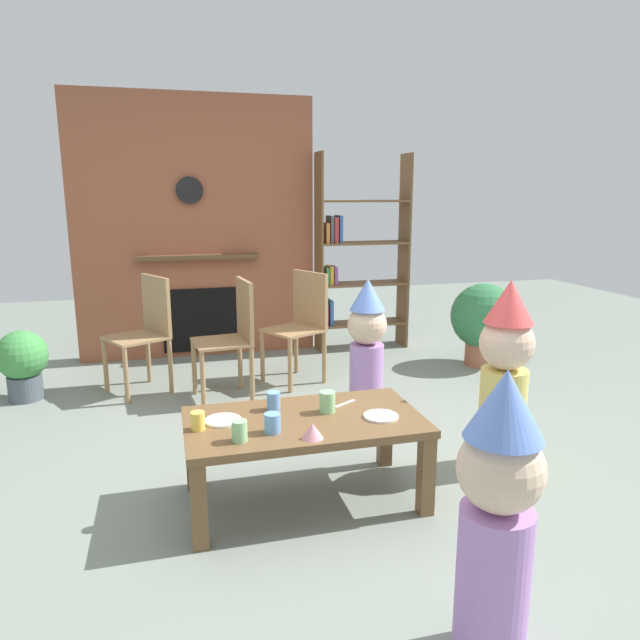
{
  "coord_description": "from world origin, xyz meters",
  "views": [
    {
      "loc": [
        -0.75,
        -2.95,
        1.52
      ],
      "look_at": [
        0.15,
        0.4,
        0.76
      ],
      "focal_mm": 32.42,
      "sensor_mm": 36.0,
      "label": 1
    }
  ],
  "objects_px": {
    "coffee_table": "(304,431)",
    "paper_plate_rear": "(381,416)",
    "child_in_pink": "(505,371)",
    "dining_chair_left": "(146,327)",
    "paper_cup_center": "(272,423)",
    "paper_plate_front": "(223,420)",
    "paper_cup_near_right": "(274,401)",
    "child_by_the_chairs": "(367,345)",
    "bookshelf": "(355,258)",
    "dining_chair_middle": "(233,332)",
    "potted_plant_tall": "(484,319)",
    "child_with_cone_hat": "(498,511)",
    "paper_cup_far_left": "(328,402)",
    "dining_chair_right": "(302,320)",
    "paper_cup_far_right": "(240,431)",
    "birthday_cake_slice": "(313,431)",
    "potted_plant_short": "(22,361)"
  },
  "relations": [
    {
      "from": "dining_chair_middle",
      "to": "potted_plant_short",
      "type": "xyz_separation_m",
      "value": [
        -1.53,
        0.35,
        -0.21
      ]
    },
    {
      "from": "bookshelf",
      "to": "dining_chair_middle",
      "type": "height_order",
      "value": "bookshelf"
    },
    {
      "from": "child_with_cone_hat",
      "to": "bookshelf",
      "type": "bearing_deg",
      "value": -29.69
    },
    {
      "from": "bookshelf",
      "to": "paper_plate_rear",
      "type": "distance_m",
      "value": 2.99
    },
    {
      "from": "paper_cup_near_right",
      "to": "dining_chair_middle",
      "type": "bearing_deg",
      "value": 91.35
    },
    {
      "from": "paper_cup_far_right",
      "to": "paper_plate_rear",
      "type": "bearing_deg",
      "value": 8.0
    },
    {
      "from": "potted_plant_short",
      "to": "bookshelf",
      "type": "bearing_deg",
      "value": 15.37
    },
    {
      "from": "paper_cup_far_left",
      "to": "potted_plant_tall",
      "type": "bearing_deg",
      "value": 43.13
    },
    {
      "from": "paper_plate_front",
      "to": "coffee_table",
      "type": "bearing_deg",
      "value": -8.89
    },
    {
      "from": "paper_cup_near_right",
      "to": "child_in_pink",
      "type": "xyz_separation_m",
      "value": [
        1.28,
        -0.07,
        0.08
      ]
    },
    {
      "from": "paper_cup_far_left",
      "to": "paper_cup_far_right",
      "type": "relative_size",
      "value": 1.11
    },
    {
      "from": "paper_cup_center",
      "to": "paper_plate_front",
      "type": "xyz_separation_m",
      "value": [
        -0.21,
        0.19,
        -0.04
      ]
    },
    {
      "from": "paper_cup_center",
      "to": "child_in_pink",
      "type": "relative_size",
      "value": 0.09
    },
    {
      "from": "paper_cup_near_right",
      "to": "paper_cup_far_left",
      "type": "bearing_deg",
      "value": -21.83
    },
    {
      "from": "paper_plate_rear",
      "to": "birthday_cake_slice",
      "type": "distance_m",
      "value": 0.42
    },
    {
      "from": "child_in_pink",
      "to": "child_by_the_chairs",
      "type": "xyz_separation_m",
      "value": [
        -0.48,
        0.91,
        -0.06
      ]
    },
    {
      "from": "paper_cup_near_right",
      "to": "child_with_cone_hat",
      "type": "distance_m",
      "value": 1.38
    },
    {
      "from": "paper_cup_near_right",
      "to": "dining_chair_left",
      "type": "bearing_deg",
      "value": 110.21
    },
    {
      "from": "paper_plate_rear",
      "to": "potted_plant_short",
      "type": "bearing_deg",
      "value": 135.03
    },
    {
      "from": "paper_cup_center",
      "to": "potted_plant_short",
      "type": "distance_m",
      "value": 2.59
    },
    {
      "from": "potted_plant_tall",
      "to": "paper_cup_far_left",
      "type": "bearing_deg",
      "value": -136.87
    },
    {
      "from": "potted_plant_tall",
      "to": "dining_chair_middle",
      "type": "bearing_deg",
      "value": -173.02
    },
    {
      "from": "paper_plate_front",
      "to": "potted_plant_short",
      "type": "relative_size",
      "value": 0.33
    },
    {
      "from": "paper_cup_center",
      "to": "birthday_cake_slice",
      "type": "distance_m",
      "value": 0.2
    },
    {
      "from": "bookshelf",
      "to": "child_in_pink",
      "type": "height_order",
      "value": "bookshelf"
    },
    {
      "from": "dining_chair_left",
      "to": "bookshelf",
      "type": "bearing_deg",
      "value": 173.66
    },
    {
      "from": "child_in_pink",
      "to": "potted_plant_short",
      "type": "distance_m",
      "value": 3.43
    },
    {
      "from": "bookshelf",
      "to": "potted_plant_tall",
      "type": "relative_size",
      "value": 2.55
    },
    {
      "from": "paper_cup_far_right",
      "to": "dining_chair_middle",
      "type": "height_order",
      "value": "dining_chair_middle"
    },
    {
      "from": "child_by_the_chairs",
      "to": "potted_plant_tall",
      "type": "xyz_separation_m",
      "value": [
        1.43,
        0.9,
        -0.09
      ]
    },
    {
      "from": "paper_cup_near_right",
      "to": "paper_cup_far_left",
      "type": "xyz_separation_m",
      "value": [
        0.26,
        -0.1,
        0.01
      ]
    },
    {
      "from": "dining_chair_right",
      "to": "dining_chair_middle",
      "type": "bearing_deg",
      "value": -2.27
    },
    {
      "from": "paper_cup_center",
      "to": "paper_plate_front",
      "type": "height_order",
      "value": "paper_cup_center"
    },
    {
      "from": "paper_cup_near_right",
      "to": "child_by_the_chairs",
      "type": "relative_size",
      "value": 0.1
    },
    {
      "from": "dining_chair_left",
      "to": "child_in_pink",
      "type": "bearing_deg",
      "value": 107.62
    },
    {
      "from": "bookshelf",
      "to": "paper_cup_center",
      "type": "relative_size",
      "value": 20.7
    },
    {
      "from": "paper_cup_near_right",
      "to": "paper_cup_center",
      "type": "bearing_deg",
      "value": -101.5
    },
    {
      "from": "potted_plant_short",
      "to": "child_by_the_chairs",
      "type": "bearing_deg",
      "value": -22.43
    },
    {
      "from": "child_in_pink",
      "to": "dining_chair_left",
      "type": "xyz_separation_m",
      "value": [
        -1.95,
        1.88,
        -0.06
      ]
    },
    {
      "from": "coffee_table",
      "to": "paper_plate_rear",
      "type": "bearing_deg",
      "value": -13.26
    },
    {
      "from": "bookshelf",
      "to": "paper_cup_near_right",
      "type": "relative_size",
      "value": 20.36
    },
    {
      "from": "child_with_cone_hat",
      "to": "dining_chair_middle",
      "type": "relative_size",
      "value": 1.11
    },
    {
      "from": "paper_cup_center",
      "to": "child_with_cone_hat",
      "type": "relative_size",
      "value": 0.09
    },
    {
      "from": "paper_cup_far_left",
      "to": "birthday_cake_slice",
      "type": "height_order",
      "value": "paper_cup_far_left"
    },
    {
      "from": "dining_chair_middle",
      "to": "potted_plant_short",
      "type": "height_order",
      "value": "dining_chair_middle"
    },
    {
      "from": "paper_cup_far_right",
      "to": "birthday_cake_slice",
      "type": "height_order",
      "value": "paper_cup_far_right"
    },
    {
      "from": "paper_cup_far_left",
      "to": "dining_chair_left",
      "type": "relative_size",
      "value": 0.12
    },
    {
      "from": "child_with_cone_hat",
      "to": "paper_cup_center",
      "type": "bearing_deg",
      "value": 10.71
    },
    {
      "from": "paper_plate_rear",
      "to": "potted_plant_short",
      "type": "relative_size",
      "value": 0.32
    },
    {
      "from": "dining_chair_right",
      "to": "potted_plant_tall",
      "type": "bearing_deg",
      "value": 153.03
    }
  ]
}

